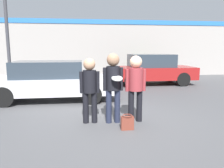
# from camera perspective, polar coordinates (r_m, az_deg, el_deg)

# --- Properties ---
(ground_plane) EXTENTS (56.00, 56.00, 0.00)m
(ground_plane) POSITION_cam_1_polar(r_m,az_deg,el_deg) (6.10, 0.17, -8.82)
(ground_plane) COLOR #4C4C4F
(storefront_building) EXTENTS (24.00, 0.22, 3.83)m
(storefront_building) POSITION_cam_1_polar(r_m,az_deg,el_deg) (15.04, -4.61, 9.33)
(storefront_building) COLOR gray
(storefront_building) RESTS_ON ground
(person_left) EXTENTS (0.50, 0.33, 1.66)m
(person_left) POSITION_cam_1_polar(r_m,az_deg,el_deg) (5.52, -5.86, -0.32)
(person_left) COLOR black
(person_left) RESTS_ON ground
(person_middle_with_frisbee) EXTENTS (0.51, 0.55, 1.78)m
(person_middle_with_frisbee) POSITION_cam_1_polar(r_m,az_deg,el_deg) (5.49, 0.28, 0.62)
(person_middle_with_frisbee) COLOR #1E2338
(person_middle_with_frisbee) RESTS_ON ground
(person_right) EXTENTS (0.53, 0.36, 1.72)m
(person_right) POSITION_cam_1_polar(r_m,az_deg,el_deg) (5.62, 6.18, 0.36)
(person_right) COLOR black
(person_right) RESTS_ON ground
(parked_car_near) EXTENTS (4.64, 1.80, 1.45)m
(parked_car_near) POSITION_cam_1_polar(r_m,az_deg,el_deg) (8.32, -15.64, 0.85)
(parked_car_near) COLOR silver
(parked_car_near) RESTS_ON ground
(parked_car_far) EXTENTS (4.37, 1.97, 1.61)m
(parked_car_far) POSITION_cam_1_polar(r_m,az_deg,el_deg) (11.95, 10.35, 3.80)
(parked_car_far) COLOR maroon
(parked_car_far) RESTS_ON ground
(shrub) EXTENTS (1.21, 1.21, 1.21)m
(shrub) POSITION_cam_1_polar(r_m,az_deg,el_deg) (14.80, 7.69, 4.08)
(shrub) COLOR #387A3D
(shrub) RESTS_ON ground
(handbag) EXTENTS (0.30, 0.23, 0.35)m
(handbag) POSITION_cam_1_polar(r_m,az_deg,el_deg) (5.23, 4.00, -10.01)
(handbag) COLOR brown
(handbag) RESTS_ON ground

